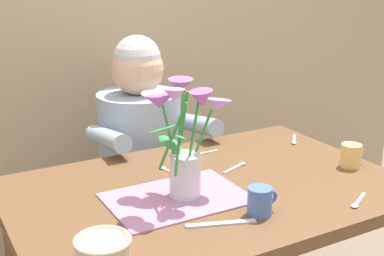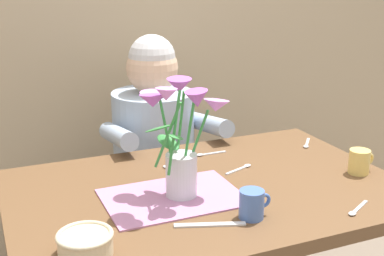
{
  "view_description": "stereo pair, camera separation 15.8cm",
  "coord_description": "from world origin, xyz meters",
  "px_view_note": "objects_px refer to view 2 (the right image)",
  "views": [
    {
      "loc": [
        -0.77,
        -1.26,
        1.39
      ],
      "look_at": [
        -0.03,
        0.05,
        0.92
      ],
      "focal_mm": 48.48,
      "sensor_mm": 36.0,
      "label": 1
    },
    {
      "loc": [
        -0.62,
        -1.33,
        1.39
      ],
      "look_at": [
        -0.03,
        0.05,
        0.92
      ],
      "focal_mm": 48.48,
      "sensor_mm": 36.0,
      "label": 2
    }
  ],
  "objects_px": {
    "seated_person": "(155,170)",
    "flower_vase": "(180,137)",
    "ceramic_bowl": "(85,243)",
    "coffee_cup": "(252,204)",
    "tea_cup": "(360,161)",
    "dinner_knife": "(210,225)"
  },
  "relations": [
    {
      "from": "dinner_knife",
      "to": "tea_cup",
      "type": "distance_m",
      "value": 0.62
    },
    {
      "from": "coffee_cup",
      "to": "flower_vase",
      "type": "bearing_deg",
      "value": 121.69
    },
    {
      "from": "ceramic_bowl",
      "to": "tea_cup",
      "type": "relative_size",
      "value": 1.46
    },
    {
      "from": "dinner_knife",
      "to": "coffee_cup",
      "type": "relative_size",
      "value": 2.04
    },
    {
      "from": "flower_vase",
      "to": "ceramic_bowl",
      "type": "relative_size",
      "value": 2.57
    },
    {
      "from": "flower_vase",
      "to": "ceramic_bowl",
      "type": "bearing_deg",
      "value": -147.06
    },
    {
      "from": "coffee_cup",
      "to": "ceramic_bowl",
      "type": "bearing_deg",
      "value": -179.02
    },
    {
      "from": "seated_person",
      "to": "dinner_knife",
      "type": "relative_size",
      "value": 5.97
    },
    {
      "from": "ceramic_bowl",
      "to": "tea_cup",
      "type": "bearing_deg",
      "value": 8.93
    },
    {
      "from": "ceramic_bowl",
      "to": "coffee_cup",
      "type": "bearing_deg",
      "value": 0.98
    },
    {
      "from": "dinner_knife",
      "to": "tea_cup",
      "type": "height_order",
      "value": "tea_cup"
    },
    {
      "from": "tea_cup",
      "to": "ceramic_bowl",
      "type": "bearing_deg",
      "value": -171.07
    },
    {
      "from": "ceramic_bowl",
      "to": "tea_cup",
      "type": "xyz_separation_m",
      "value": [
        0.93,
        0.15,
        0.01
      ]
    },
    {
      "from": "seated_person",
      "to": "ceramic_bowl",
      "type": "distance_m",
      "value": 1.0
    },
    {
      "from": "seated_person",
      "to": "flower_vase",
      "type": "distance_m",
      "value": 0.75
    },
    {
      "from": "seated_person",
      "to": "ceramic_bowl",
      "type": "bearing_deg",
      "value": -116.45
    },
    {
      "from": "dinner_knife",
      "to": "coffee_cup",
      "type": "xyz_separation_m",
      "value": [
        0.12,
        -0.0,
        0.04
      ]
    },
    {
      "from": "seated_person",
      "to": "flower_vase",
      "type": "bearing_deg",
      "value": -100.17
    },
    {
      "from": "dinner_knife",
      "to": "tea_cup",
      "type": "relative_size",
      "value": 2.04
    },
    {
      "from": "tea_cup",
      "to": "dinner_knife",
      "type": "bearing_deg",
      "value": -167.38
    },
    {
      "from": "coffee_cup",
      "to": "tea_cup",
      "type": "xyz_separation_m",
      "value": [
        0.48,
        0.14,
        0.0
      ]
    },
    {
      "from": "tea_cup",
      "to": "flower_vase",
      "type": "bearing_deg",
      "value": 173.9
    }
  ]
}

